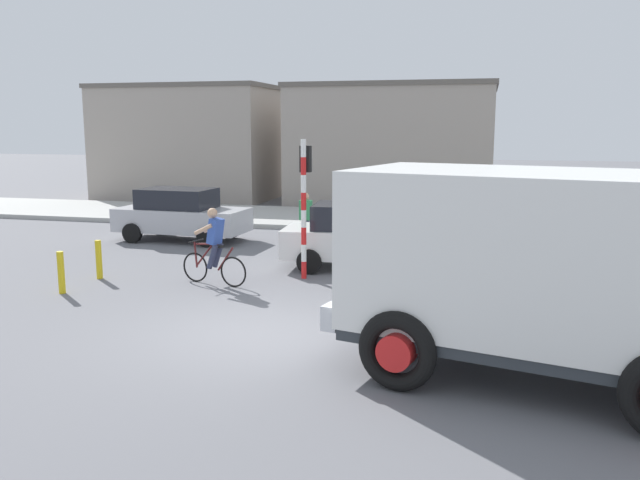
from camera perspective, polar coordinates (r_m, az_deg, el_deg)
The scene contains 12 objects.
ground_plane at distance 11.52m, azimuth -6.21°, elevation -7.85°, with size 120.00×120.00×0.00m, color slate.
sidewalk_far at distance 24.15m, azimuth 4.84°, elevation 1.74°, with size 80.00×5.00×0.16m, color #ADADA8.
truck_foreground at distance 9.39m, azimuth 18.76°, elevation -1.89°, with size 5.85×3.76×2.90m.
cyclist at distance 14.69m, azimuth -9.21°, elevation -0.56°, with size 1.69×0.59×1.72m.
traffic_light_pole at distance 15.01m, azimuth -1.36°, elevation 4.43°, with size 0.24×0.43×3.20m.
car_white_mid at distance 20.60m, azimuth -11.98°, elevation 2.21°, with size 4.08×2.02×1.60m.
car_far_side at distance 16.20m, azimuth 3.79°, elevation 0.35°, with size 4.11×2.10×1.60m.
pedestrian_near_kerb at distance 18.70m, azimuth -1.24°, elevation 1.75°, with size 0.34×0.22×1.62m.
bollard_near at distance 14.86m, azimuth -21.56°, elevation -2.64°, with size 0.14×0.14×0.90m, color gold.
bollard_far at distance 15.98m, azimuth -18.65°, elevation -1.62°, with size 0.14×0.14×0.90m, color gold.
building_corner_left at distance 33.01m, azimuth -10.93°, elevation 8.34°, with size 8.29×6.00×5.38m.
building_mid_block at distance 30.39m, azimuth 6.49°, elevation 8.25°, with size 8.89×6.80×5.29m.
Camera 1 is at (3.87, -10.26, 3.51)m, focal length 36.84 mm.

